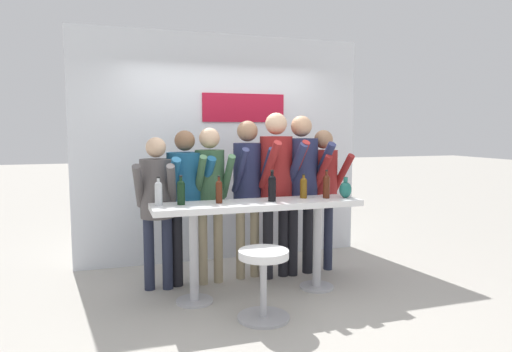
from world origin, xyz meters
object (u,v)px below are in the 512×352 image
object	(u,v)px
bar_stool	(264,273)
person_center	(248,180)
person_center_left	(210,187)
wine_bottle_3	(159,192)
decorative_vase	(345,189)
person_left	(186,191)
wine_bottle_1	(326,185)
wine_bottle_0	(272,187)
person_center_right	(276,176)
tasting_table	(258,219)
person_far_right	(323,184)
wine_bottle_5	(181,191)
person_right	(301,177)
wine_bottle_4	(219,191)
wine_bottle_2	(304,187)
person_far_left	(157,196)

from	to	relation	value
bar_stool	person_center	distance (m)	1.35
person_center_left	wine_bottle_3	size ratio (longest dim) A/B	6.14
person_center_left	decorative_vase	size ratio (longest dim) A/B	7.71
person_left	wine_bottle_1	size ratio (longest dim) A/B	5.59
person_left	person_center_left	distance (m)	0.26
person_center_left	wine_bottle_0	world-z (taller)	person_center_left
person_center_right	wine_bottle_0	distance (m)	0.54
tasting_table	decorative_vase	distance (m)	0.99
person_center_left	wine_bottle_0	size ratio (longest dim) A/B	5.36
person_center_left	wine_bottle_1	world-z (taller)	person_center_left
person_far_right	wine_bottle_5	bearing A→B (deg)	-176.48
bar_stool	person_right	world-z (taller)	person_right
wine_bottle_5	person_center_left	bearing A→B (deg)	49.18
person_far_right	person_center_left	bearing A→B (deg)	169.72
wine_bottle_1	wine_bottle_4	size ratio (longest dim) A/B	1.10
tasting_table	wine_bottle_2	xyz separation A→B (m)	(0.53, 0.08, 0.30)
person_center_left	person_center_right	world-z (taller)	person_center_right
person_center_right	wine_bottle_4	bearing A→B (deg)	-159.28
wine_bottle_2	wine_bottle_3	world-z (taller)	wine_bottle_3
person_center_left	wine_bottle_3	distance (m)	0.73
person_right	wine_bottle_1	world-z (taller)	person_right
tasting_table	wine_bottle_5	size ratio (longest dim) A/B	7.46
person_center_left	decorative_vase	world-z (taller)	person_center_left
wine_bottle_2	wine_bottle_3	size ratio (longest dim) A/B	0.92
person_center	wine_bottle_4	xyz separation A→B (m)	(-0.45, -0.52, -0.04)
person_far_left	person_left	xyz separation A→B (m)	(0.31, 0.06, 0.04)
wine_bottle_2	wine_bottle_4	xyz separation A→B (m)	(-0.92, -0.05, 0.00)
wine_bottle_3	wine_bottle_1	bearing A→B (deg)	-1.90
person_right	wine_bottle_2	distance (m)	0.43
person_far_right	wine_bottle_5	size ratio (longest dim) A/B	5.91
person_right	wine_bottle_2	bearing A→B (deg)	-119.93
wine_bottle_5	wine_bottle_4	bearing A→B (deg)	-2.90
person_far_right	decorative_vase	xyz separation A→B (m)	(-0.02, -0.56, 0.01)
person_center_left	person_left	bearing A→B (deg)	166.46
wine_bottle_4	person_left	bearing A→B (deg)	115.75
person_center_right	wine_bottle_4	world-z (taller)	person_center_right
decorative_vase	person_center	bearing A→B (deg)	146.35
person_far_left	person_right	distance (m)	1.63
tasting_table	bar_stool	xyz separation A→B (m)	(-0.14, -0.58, -0.36)
person_right	wine_bottle_3	xyz separation A→B (m)	(-1.65, -0.42, -0.05)
person_center	person_right	world-z (taller)	person_right
person_center_left	person_right	distance (m)	1.06
tasting_table	person_center_right	xyz separation A→B (m)	(0.37, 0.46, 0.38)
person_center	wine_bottle_4	distance (m)	0.69
person_right	wine_bottle_4	world-z (taller)	person_right
tasting_table	wine_bottle_1	xyz separation A→B (m)	(0.75, 0.00, 0.32)
tasting_table	wine_bottle_2	distance (m)	0.61
person_center_left	wine_bottle_0	xyz separation A→B (m)	(0.52, -0.51, 0.04)
wine_bottle_3	wine_bottle_5	xyz separation A→B (m)	(0.21, -0.01, 0.00)
person_center_left	wine_bottle_2	bearing A→B (deg)	-27.26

